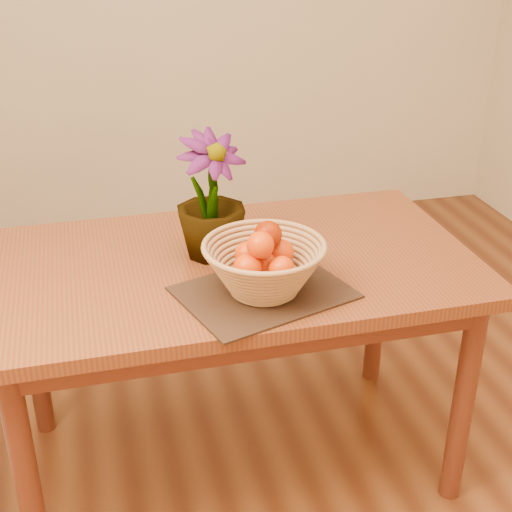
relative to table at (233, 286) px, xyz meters
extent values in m
cube|color=brown|center=(0.00, 0.00, 0.07)|extent=(1.40, 0.80, 0.04)
cube|color=#542213|center=(0.00, 0.00, 0.01)|extent=(1.28, 0.68, 0.08)
cylinder|color=#542213|center=(-0.62, -0.32, -0.31)|extent=(0.06, 0.06, 0.71)
cylinder|color=#542213|center=(0.62, -0.32, -0.31)|extent=(0.06, 0.06, 0.71)
cylinder|color=#542213|center=(-0.62, 0.32, -0.31)|extent=(0.06, 0.06, 0.71)
cylinder|color=#542213|center=(0.62, 0.32, -0.31)|extent=(0.06, 0.06, 0.71)
cube|color=#331C12|center=(0.04, -0.21, 0.09)|extent=(0.50, 0.43, 0.01)
cylinder|color=#A67545|center=(0.04, -0.21, 0.10)|extent=(0.16, 0.16, 0.01)
sphere|color=#E84A03|center=(0.04, -0.21, 0.18)|extent=(0.06, 0.06, 0.06)
sphere|color=#E84A03|center=(0.09, -0.18, 0.19)|extent=(0.07, 0.07, 0.07)
sphere|color=#E84A03|center=(0.01, -0.16, 0.18)|extent=(0.07, 0.07, 0.07)
sphere|color=#E84A03|center=(-0.01, -0.24, 0.19)|extent=(0.07, 0.07, 0.07)
sphere|color=#E84A03|center=(0.07, -0.26, 0.18)|extent=(0.07, 0.07, 0.07)
sphere|color=#E84A03|center=(0.05, -0.19, 0.25)|extent=(0.07, 0.07, 0.07)
sphere|color=#E84A03|center=(0.02, -0.24, 0.24)|extent=(0.07, 0.07, 0.07)
sphere|color=#E84A03|center=(0.05, -0.19, 0.25)|extent=(0.07, 0.07, 0.07)
imported|color=#1C4012|center=(-0.05, 0.05, 0.27)|extent=(0.27, 0.27, 0.36)
camera|label=1|loc=(-0.39, -1.80, 1.03)|focal=50.00mm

